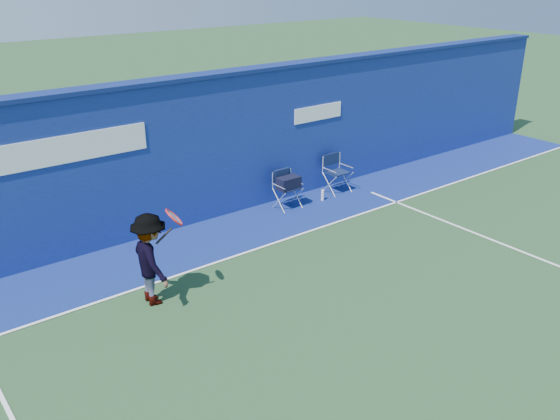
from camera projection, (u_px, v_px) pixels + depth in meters
ground at (352, 336)px, 8.81m from camera, size 80.00×80.00×0.00m
stadium_wall at (177, 153)px, 12.01m from camera, size 24.00×0.50×3.08m
out_of_bounds_strip at (209, 241)px, 11.80m from camera, size 24.00×1.80×0.01m
court_lines at (325, 317)px, 9.24m from camera, size 24.00×12.00×0.01m
directors_chair_left at (288, 193)px, 13.25m from camera, size 0.51×0.47×0.86m
directors_chair_right at (337, 181)px, 14.22m from camera, size 0.54×0.49×0.91m
water_bottle at (323, 195)px, 13.75m from camera, size 0.07×0.07×0.26m
tennis_player at (151, 259)px, 9.40m from camera, size 0.91×1.03×1.59m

